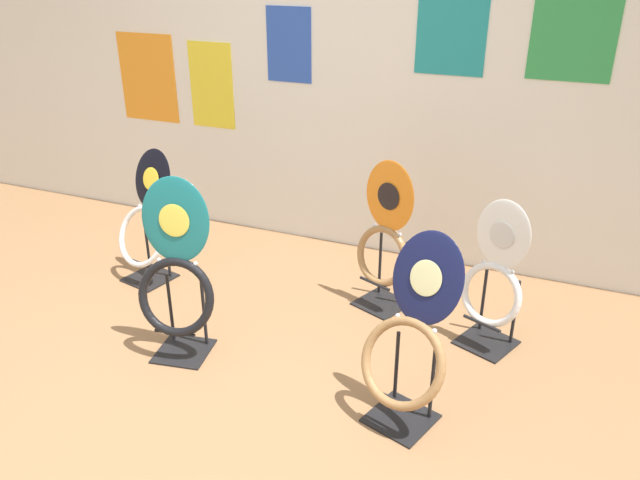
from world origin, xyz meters
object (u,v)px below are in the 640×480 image
(toilet_seat_display_navy_moon, at_px, (409,343))
(toilet_seat_display_teal_sax, at_px, (176,279))
(toilet_seat_display_jazz_black, at_px, (146,224))
(toilet_seat_display_orange_sun, at_px, (384,243))
(toilet_seat_display_white_plain, at_px, (494,281))

(toilet_seat_display_navy_moon, relative_size, toilet_seat_display_teal_sax, 0.91)
(toilet_seat_display_jazz_black, relative_size, toilet_seat_display_teal_sax, 0.87)
(toilet_seat_display_teal_sax, distance_m, toilet_seat_display_orange_sun, 1.23)
(toilet_seat_display_jazz_black, distance_m, toilet_seat_display_white_plain, 2.19)
(toilet_seat_display_navy_moon, distance_m, toilet_seat_display_orange_sun, 1.02)
(toilet_seat_display_navy_moon, height_order, toilet_seat_display_orange_sun, toilet_seat_display_orange_sun)
(toilet_seat_display_navy_moon, distance_m, toilet_seat_display_jazz_black, 2.04)
(toilet_seat_display_navy_moon, relative_size, toilet_seat_display_orange_sun, 0.98)
(toilet_seat_display_navy_moon, xyz_separation_m, toilet_seat_display_teal_sax, (-1.25, 0.04, 0.04))
(toilet_seat_display_white_plain, bearing_deg, toilet_seat_display_navy_moon, -109.01)
(toilet_seat_display_jazz_black, bearing_deg, toilet_seat_display_teal_sax, -43.23)
(toilet_seat_display_jazz_black, xyz_separation_m, toilet_seat_display_teal_sax, (0.68, -0.64, 0.06))
(toilet_seat_display_orange_sun, bearing_deg, toilet_seat_display_white_plain, -14.79)
(toilet_seat_display_navy_moon, height_order, toilet_seat_display_white_plain, toilet_seat_display_navy_moon)
(toilet_seat_display_jazz_black, xyz_separation_m, toilet_seat_display_orange_sun, (1.52, 0.25, 0.03))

